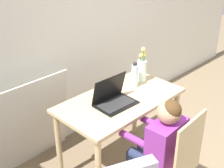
{
  "coord_description": "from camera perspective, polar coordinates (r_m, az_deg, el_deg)",
  "views": [
    {
      "loc": [
        -1.84,
        -0.15,
        2.09
      ],
      "look_at": [
        -0.19,
        1.48,
        0.92
      ],
      "focal_mm": 50.0,
      "sensor_mm": 36.0,
      "label": 1
    }
  ],
  "objects": [
    {
      "name": "wall_back",
      "position": [
        3.12,
        -7.41,
        11.04
      ],
      "size": [
        6.4,
        0.05,
        2.5
      ],
      "color": "white",
      "rests_on": "ground_plane"
    },
    {
      "name": "laptop",
      "position": [
        2.65,
        0.22,
        -2.48
      ],
      "size": [
        0.36,
        0.26,
        0.24
      ],
      "rotation": [
        0.0,
        0.0,
        -0.05
      ],
      "color": "black",
      "rests_on": "dining_table"
    },
    {
      "name": "dining_table",
      "position": [
        2.8,
        1.52,
        -4.58
      ],
      "size": [
        1.13,
        0.61,
        0.74
      ],
      "color": "#D6B784",
      "rests_on": "ground_plane"
    },
    {
      "name": "flower_vase",
      "position": [
        3.01,
        5.47,
        2.8
      ],
      "size": [
        0.09,
        0.09,
        0.36
      ],
      "color": "silver",
      "rests_on": "dining_table"
    },
    {
      "name": "person_seated",
      "position": [
        2.46,
        8.86,
        -10.18
      ],
      "size": [
        0.35,
        0.44,
        1.0
      ],
      "rotation": [
        0.0,
        0.0,
        3.19
      ],
      "color": "purple",
      "rests_on": "ground_plane"
    },
    {
      "name": "chair_occupied",
      "position": [
        2.51,
        11.0,
        -14.16
      ],
      "size": [
        0.42,
        0.42,
        0.92
      ],
      "rotation": [
        0.0,
        0.0,
        3.19
      ],
      "color": "#D6B784",
      "rests_on": "ground_plane"
    },
    {
      "name": "water_bottle",
      "position": [
        2.9,
        4.15,
        1.54
      ],
      "size": [
        0.06,
        0.06,
        0.24
      ],
      "color": "silver",
      "rests_on": "dining_table"
    },
    {
      "name": "cardboard_panel",
      "position": [
        3.03,
        -15.01,
        -7.13
      ],
      "size": [
        0.87,
        0.14,
        0.89
      ],
      "color": "silver",
      "rests_on": "ground_plane"
    }
  ]
}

